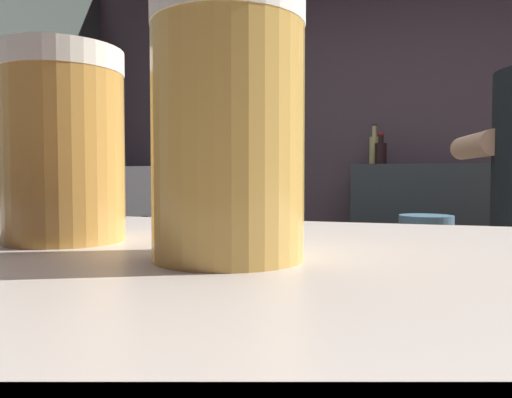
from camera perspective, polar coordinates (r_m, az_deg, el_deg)
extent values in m
cube|color=#544750|center=(3.46, 20.11, 6.27)|extent=(5.20, 0.10, 2.70)
cube|color=#333D41|center=(3.21, 19.11, -6.85)|extent=(0.85, 0.36, 1.20)
cube|color=white|center=(3.55, -14.16, -5.97)|extent=(0.70, 0.55, 1.19)
cube|color=#262626|center=(3.17, -13.11, -5.89)|extent=(0.03, 0.03, 0.43)
cube|color=#D84C4C|center=(3.35, -18.21, -4.05)|extent=(0.10, 0.01, 0.12)
cylinder|color=tan|center=(1.72, 24.81, 5.80)|extent=(0.13, 0.33, 0.08)
cylinder|color=teal|center=(2.08, 19.62, -2.65)|extent=(0.22, 0.22, 0.06)
cylinder|color=gold|center=(0.25, -3.34, 6.48)|extent=(0.08, 0.08, 0.12)
cylinder|color=white|center=(0.27, -3.38, 21.37)|extent=(0.08, 0.08, 0.02)
cylinder|color=gold|center=(0.35, -21.88, 4.52)|extent=(0.08, 0.08, 0.11)
cylinder|color=white|center=(0.35, -22.05, 14.87)|extent=(0.08, 0.08, 0.02)
cylinder|color=#D3CC76|center=(3.25, 13.91, 5.58)|extent=(0.06, 0.06, 0.18)
cylinder|color=#D3CC76|center=(3.26, 13.93, 7.83)|extent=(0.03, 0.03, 0.07)
cylinder|color=#333333|center=(3.26, 13.94, 8.55)|extent=(0.03, 0.03, 0.01)
cylinder|color=black|center=(3.17, 14.65, 5.21)|extent=(0.07, 0.07, 0.14)
cylinder|color=black|center=(3.18, 14.67, 6.91)|extent=(0.03, 0.03, 0.05)
cylinder|color=red|center=(3.18, 14.68, 7.50)|extent=(0.04, 0.04, 0.01)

